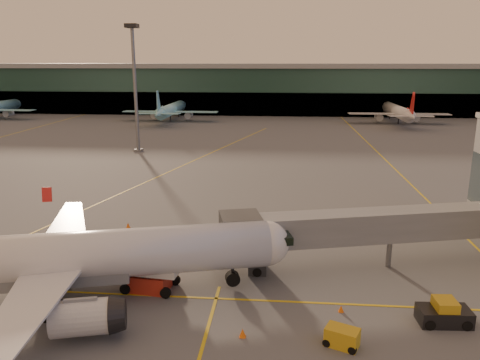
# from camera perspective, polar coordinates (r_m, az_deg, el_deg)

# --- Properties ---
(ground) EXTENTS (600.00, 600.00, 0.00)m
(ground) POSITION_cam_1_polar(r_m,az_deg,el_deg) (35.47, -12.52, -17.43)
(ground) COLOR #4C4F54
(ground) RESTS_ON ground
(taxi_markings) EXTENTS (100.12, 173.00, 0.01)m
(taxi_markings) POSITION_cam_1_polar(r_m,az_deg,el_deg) (77.35, -7.93, 0.37)
(taxi_markings) COLOR gold
(taxi_markings) RESTS_ON ground
(terminal) EXTENTS (400.00, 20.00, 17.60)m
(terminal) POSITION_cam_1_polar(r_m,az_deg,el_deg) (170.98, 1.80, 11.05)
(terminal) COLOR #19382D
(terminal) RESTS_ON ground
(mast_west_near) EXTENTS (2.40, 2.40, 25.60)m
(mast_west_near) POSITION_cam_1_polar(r_m,az_deg,el_deg) (99.30, -12.71, 11.89)
(mast_west_near) COLOR slate
(mast_west_near) RESTS_ON ground
(distant_aircraft_row) EXTENTS (290.00, 34.00, 13.00)m
(distant_aircraft_row) POSITION_cam_1_polar(r_m,az_deg,el_deg) (150.98, -6.81, 7.18)
(distant_aircraft_row) COLOR #87D4E3
(distant_aircraft_row) RESTS_ON ground
(main_airplane) EXTENTS (36.11, 32.92, 11.06)m
(main_airplane) POSITION_cam_1_polar(r_m,az_deg,el_deg) (39.11, -20.59, -9.00)
(main_airplane) COLOR silver
(main_airplane) RESTS_ON ground
(jet_bridge) EXTENTS (31.71, 10.77, 5.60)m
(jet_bridge) POSITION_cam_1_polar(r_m,az_deg,el_deg) (45.48, 19.56, -5.27)
(jet_bridge) COLOR slate
(jet_bridge) RESTS_ON ground
(catering_truck) EXTENTS (5.82, 3.11, 4.33)m
(catering_truck) POSITION_cam_1_polar(r_m,az_deg,el_deg) (39.71, -11.27, -9.74)
(catering_truck) COLOR #B42819
(catering_truck) RESTS_ON ground
(gpu_cart) EXTENTS (2.56, 2.10, 1.30)m
(gpu_cart) POSITION_cam_1_polar(r_m,az_deg,el_deg) (33.46, 12.32, -18.25)
(gpu_cart) COLOR gold
(gpu_cart) RESTS_ON ground
(pushback_tug) EXTENTS (3.75, 2.18, 1.88)m
(pushback_tug) POSITION_cam_1_polar(r_m,az_deg,el_deg) (38.02, 23.65, -14.74)
(pushback_tug) COLOR black
(pushback_tug) RESTS_ON ground
(cone_nose) EXTENTS (0.42, 0.42, 0.53)m
(cone_nose) POSITION_cam_1_polar(r_m,az_deg,el_deg) (37.52, 12.22, -15.07)
(cone_nose) COLOR orange
(cone_nose) RESTS_ON ground
(cone_wing_left) EXTENTS (0.49, 0.49, 0.62)m
(cone_wing_left) POSITION_cam_1_polar(r_m,az_deg,el_deg) (54.94, -13.49, -5.40)
(cone_wing_left) COLOR orange
(cone_wing_left) RESTS_ON ground
(cone_fwd) EXTENTS (0.49, 0.49, 0.62)m
(cone_fwd) POSITION_cam_1_polar(r_m,az_deg,el_deg) (33.84, 0.32, -18.15)
(cone_fwd) COLOR orange
(cone_fwd) RESTS_ON ground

